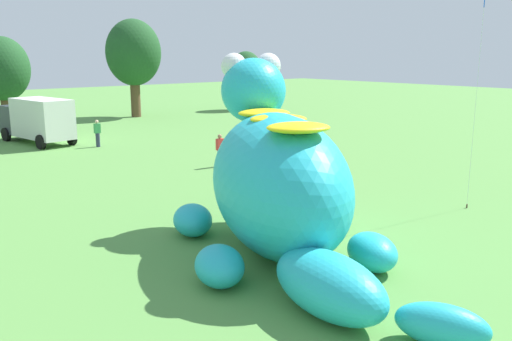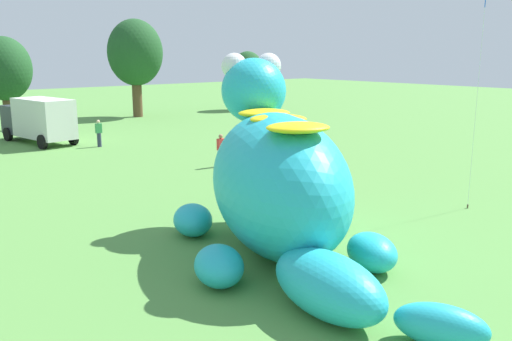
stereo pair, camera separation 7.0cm
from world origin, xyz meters
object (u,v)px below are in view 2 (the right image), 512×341
(giant_inflatable_creature, at_px, (279,182))
(spectator_by_cars, at_px, (221,151))
(box_truck, at_px, (39,119))
(spectator_far_side, at_px, (99,133))
(spectator_near_inflatable, at_px, (288,143))

(giant_inflatable_creature, bearing_deg, spectator_by_cars, 61.57)
(box_truck, relative_size, spectator_by_cars, 3.88)
(spectator_far_side, bearing_deg, box_truck, 121.56)
(spectator_by_cars, distance_m, spectator_far_side, 10.16)
(giant_inflatable_creature, relative_size, spectator_near_inflatable, 6.75)
(box_truck, distance_m, spectator_far_side, 4.62)
(giant_inflatable_creature, bearing_deg, spectator_near_inflatable, 45.70)
(spectator_far_side, bearing_deg, spectator_by_cars, -77.02)
(giant_inflatable_creature, height_order, spectator_far_side, giant_inflatable_creature)
(spectator_near_inflatable, distance_m, spectator_far_side, 12.28)
(spectator_near_inflatable, relative_size, spectator_far_side, 1.00)
(box_truck, height_order, spectator_near_inflatable, box_truck)
(giant_inflatable_creature, height_order, spectator_near_inflatable, giant_inflatable_creature)
(spectator_by_cars, relative_size, spectator_far_side, 1.00)
(giant_inflatable_creature, xyz_separation_m, spectator_far_side, (3.70, 20.96, -1.28))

